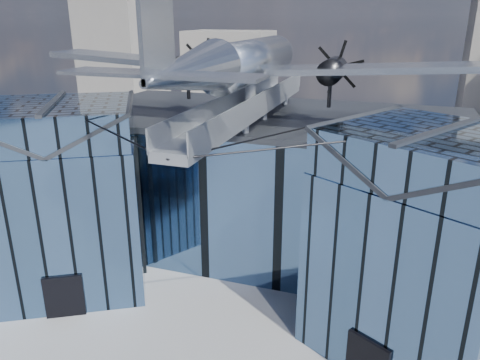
% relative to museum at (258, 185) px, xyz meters
% --- Properties ---
extents(ground_plane, '(120.00, 120.00, 0.00)m').
position_rel_museum_xyz_m(ground_plane, '(-0.00, -5.82, -5.54)').
color(ground_plane, gray).
extents(museum, '(32.88, 24.50, 17.60)m').
position_rel_museum_xyz_m(museum, '(0.00, 0.00, 0.00)').
color(museum, '#44638A').
rests_on(museum, ground).
extents(bg_towers, '(77.00, 24.50, 26.00)m').
position_rel_museum_xyz_m(bg_towers, '(1.45, 44.67, 4.47)').
color(bg_towers, gray).
rests_on(bg_towers, ground).
extents(tree_plaza_w, '(3.30, 3.30, 4.80)m').
position_rel_museum_xyz_m(tree_plaza_w, '(-15.41, -6.26, -2.29)').
color(tree_plaza_w, '#372316').
rests_on(tree_plaza_w, ground).
extents(tree_side_w, '(4.13, 4.13, 5.95)m').
position_rel_museum_xyz_m(tree_side_w, '(-22.98, 6.28, -1.51)').
color(tree_side_w, '#372316').
rests_on(tree_side_w, ground).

